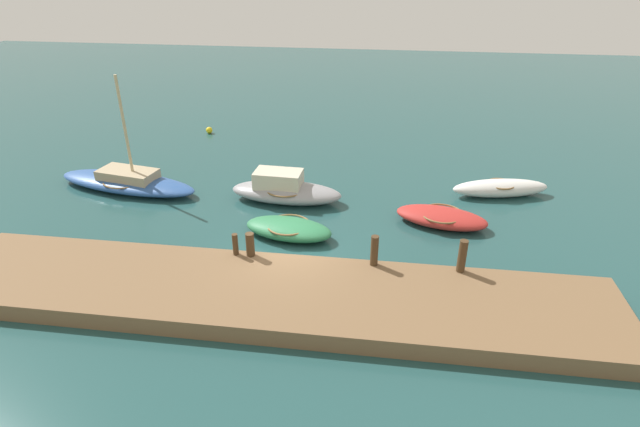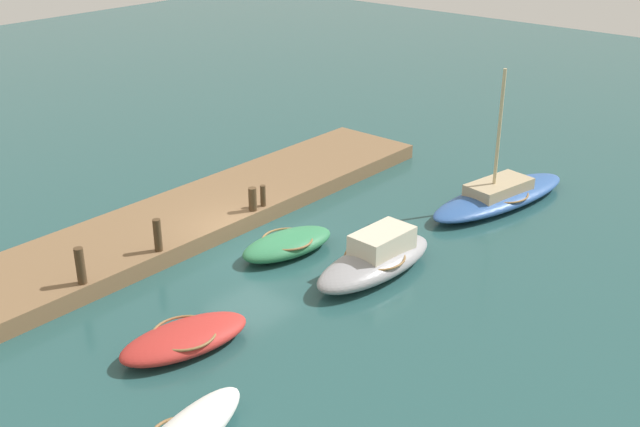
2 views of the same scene
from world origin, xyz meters
name	(u,v)px [view 2 (image 2 of 2)]	position (x,y,z in m)	size (l,w,h in m)	color
ground_plane	(249,242)	(0.00, 0.00, 0.00)	(84.00, 84.00, 0.00)	#234C4C
dock_platform	(197,214)	(0.00, -2.52, 0.28)	(20.49, 3.83, 0.56)	brown
motorboat_grey	(376,259)	(-0.98, 4.45, 0.51)	(4.78, 2.00, 1.33)	#939399
sailboat_blue	(500,195)	(-8.15, 4.66, 0.39)	(6.96, 3.12, 5.07)	#2D569E
rowboat_red	(185,338)	(5.42, 3.20, 0.32)	(3.76, 2.35, 0.62)	#B72D28
rowboat_green	(287,244)	(-0.26, 1.49, 0.33)	(3.52, 2.09, 0.64)	#2D7A4C
mooring_post_west	(263,196)	(-1.56, -0.86, 0.93)	(0.19, 0.19, 0.75)	#47331E
mooring_post_mid_west	(253,199)	(-1.06, -0.86, 0.96)	(0.28, 0.28, 0.82)	#47331E
mooring_post_mid_east	(158,235)	(2.97, -0.86, 1.07)	(0.25, 0.25, 1.03)	#47331E
mooring_post_east	(80,266)	(5.67, -0.86, 1.10)	(0.26, 0.26, 1.10)	#47331E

